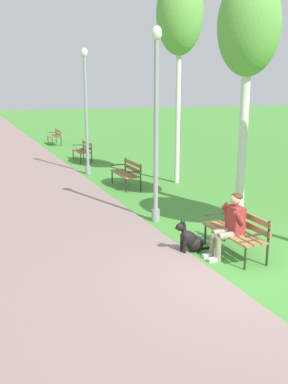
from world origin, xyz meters
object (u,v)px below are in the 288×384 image
Objects in this scene: park_bench_furthest at (55,136)px; lamp_post_near at (156,125)px; park_bench_far at (83,149)px; birch_tree_third at (180,15)px; park_bench_near at (238,229)px; person_seated_on_near_bench at (230,223)px; birch_tree_second at (249,30)px; park_bench_mid at (127,172)px; dog_black at (191,240)px; lamp_post_mid at (86,111)px.

lamp_post_near is at bearing -92.24° from park_bench_furthest.
birch_tree_third is (1.80, -5.61, 4.85)m from park_bench_far.
park_bench_near is 1.20× the size of person_seated_on_near_bench.
park_bench_furthest is 0.22× the size of birch_tree_third.
birch_tree_third is at bearing 86.73° from birch_tree_second.
park_bench_near is 6.27m from park_bench_mid.
dog_black is (-0.84, -11.45, -0.25)m from park_bench_far.
lamp_post_near is at bearing 172.82° from birch_tree_second.
lamp_post_mid is (0.04, 6.34, 0.03)m from lamp_post_near.
person_seated_on_near_bench is 0.28× the size of lamp_post_near.
park_bench_near is 3.18m from lamp_post_near.
lamp_post_mid is at bearing -101.50° from park_bench_far.
park_bench_near is 0.33× the size of lamp_post_mid.
park_bench_furthest is at bearing 90.46° from park_bench_far.
park_bench_mid is at bearing 81.76° from dog_black.
birch_tree_third reaches higher than person_seated_on_near_bench.
birch_tree_third is (2.40, -2.63, 3.02)m from lamp_post_mid.
birch_tree_second is at bearing -7.18° from lamp_post_near.
dog_black is (-0.85, -5.85, -0.25)m from park_bench_mid.
park_bench_far is at bearing 88.73° from person_seated_on_near_bench.
birch_tree_second is at bearing -71.81° from lamp_post_mid.
park_bench_far is 3.55m from lamp_post_mid.
dog_black is at bearing -98.24° from park_bench_mid.
park_bench_mid is 5.60m from park_bench_far.
lamp_post_mid is at bearing 132.44° from birch_tree_third.
park_bench_far is at bearing 89.72° from park_bench_near.
lamp_post_near is at bearing 84.90° from dog_black.
park_bench_near is 0.26× the size of birch_tree_second.
person_seated_on_near_bench is at bearing -91.27° from park_bench_far.
park_bench_mid is at bearing -89.73° from park_bench_furthest.
birch_tree_second reaches higher than park_bench_far.
lamp_post_mid reaches higher than park_bench_furthest.
dog_black is 0.19× the size of lamp_post_near.
lamp_post_near reaches higher than person_seated_on_near_bench.
lamp_post_near is 0.78× the size of birch_tree_second.
dog_black is (-0.79, -17.54, -0.25)m from park_bench_furthest.
park_bench_near is at bearing -125.65° from birch_tree_second.
dog_black is (-0.58, 0.47, -0.42)m from person_seated_on_near_bench.
lamp_post_mid reaches higher than dog_black.
lamp_post_near is at bearing 98.43° from person_seated_on_near_bench.
park_bench_mid reaches higher than dog_black.
park_bench_far is 1.00× the size of park_bench_furthest.
person_seated_on_near_bench is (-0.27, -6.32, 0.17)m from park_bench_mid.
park_bench_far is (0.06, 11.87, 0.00)m from park_bench_near.
park_bench_near is at bearing -86.47° from lamp_post_mid.
park_bench_near is 0.92m from dog_black.
park_bench_mid is 3.26m from lamp_post_mid.
park_bench_furthest is (0.01, 17.96, 0.00)m from park_bench_near.
park_bench_mid is 4.19m from lamp_post_near.
person_seated_on_near_bench is 4.81m from birch_tree_second.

